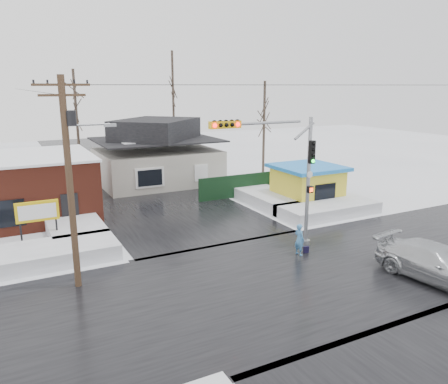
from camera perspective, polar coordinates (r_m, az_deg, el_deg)
name	(u,v)px	position (r m, az deg, el deg)	size (l,w,h in m)	color
ground	(275,280)	(20.26, 6.69, -11.39)	(120.00, 120.00, 0.00)	white
road_ns	(275,280)	(20.25, 6.69, -11.37)	(10.00, 120.00, 0.02)	black
road_ew	(275,280)	(20.25, 6.69, -11.37)	(120.00, 10.00, 0.02)	black
snowbank_nw	(45,255)	(23.61, -22.34, -7.59)	(7.00, 3.00, 0.80)	white
snowbank_ne	(328,209)	(30.54, 13.43, -2.16)	(7.00, 3.00, 0.80)	white
snowbank_nside_w	(71,222)	(28.52, -19.33, -3.71)	(3.00, 8.00, 0.80)	white
snowbank_nside_e	(264,196)	(33.24, 5.21, -0.55)	(3.00, 8.00, 0.80)	white
traffic_signal	(285,167)	(22.54, 7.95, 3.30)	(6.05, 0.68, 7.00)	gray
utility_pole	(71,172)	(19.09, -19.41, 2.52)	(3.15, 0.44, 9.00)	#382619
marquee_sign	(37,213)	(25.52, -23.19, -2.50)	(2.20, 0.21, 2.55)	black
house	(157,154)	(39.58, -8.78, 4.93)	(10.40, 8.40, 5.76)	beige
kiosk	(307,184)	(32.83, 10.81, 0.99)	(4.60, 4.60, 2.88)	yellow
fence	(245,185)	(34.53, 2.74, 0.89)	(8.00, 0.12, 1.80)	black
tree_far_left	(75,93)	(41.61, -18.92, 12.17)	(3.00, 3.00, 10.00)	#332821
tree_far_mid	(173,76)	(46.14, -6.73, 14.86)	(3.00, 3.00, 12.00)	#332821
tree_far_right	(265,101)	(41.68, 5.31, 11.74)	(3.00, 3.00, 9.00)	#332821
pedestrian	(299,240)	(22.95, 9.81, -6.17)	(0.61, 0.40, 1.67)	#478AC7
car	(437,264)	(21.97, 26.02, -8.43)	(2.25, 5.53, 1.60)	silver
shopping_bag	(306,250)	(23.49, 10.67, -7.45)	(0.28, 0.12, 0.35)	black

